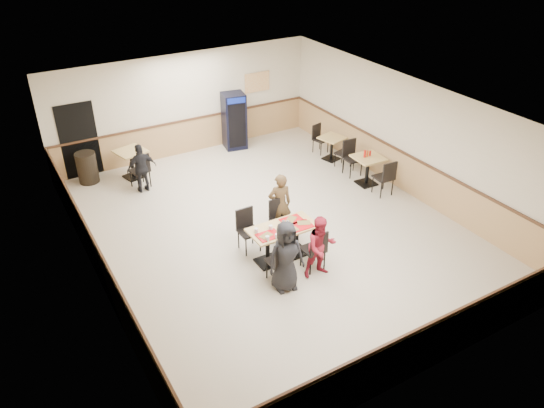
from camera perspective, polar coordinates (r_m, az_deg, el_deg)
ground at (r=12.49m, az=-0.09°, el=-2.65°), size 10.00×10.00×0.00m
room_shell at (r=14.93m, az=0.87°, el=5.72°), size 10.00×10.00×10.00m
main_table at (r=11.25m, az=1.13°, el=-3.64°), size 1.46×0.73×0.78m
main_chairs at (r=11.24m, az=0.90°, el=-3.82°), size 1.29×1.71×0.99m
diner_woman_left at (r=10.30m, az=1.49°, el=-5.66°), size 0.79×0.57×1.51m
diner_woman_right at (r=10.73m, az=5.27°, el=-4.62°), size 0.72×0.59×1.37m
diner_man_opposite at (r=11.97m, az=0.84°, el=-0.02°), size 0.62×0.48×1.51m
lone_diner at (r=14.17m, az=-13.83°, el=3.77°), size 0.79×0.34×1.33m
tabletop_clutter at (r=11.05m, az=1.33°, el=-2.57°), size 1.28×0.64×0.12m
side_table_near at (r=14.40m, az=10.26°, el=4.03°), size 0.78×0.78×0.80m
side_table_near_chair_south at (r=13.99m, az=11.90°, el=2.91°), size 0.49×0.49×1.01m
side_table_near_chair_north at (r=14.85m, az=8.69°, el=4.90°), size 0.49×0.49×1.01m
side_table_far at (r=15.69m, az=6.45°, el=6.35°), size 0.79×0.79×0.70m
side_table_far_chair_south at (r=15.30m, az=7.68°, el=5.52°), size 0.50×0.50×0.89m
side_table_far_chair_north at (r=16.11m, az=5.27°, el=6.99°), size 0.50×0.50×0.89m
condiment_caddy at (r=14.26m, az=10.17°, el=5.36°), size 0.23×0.06×0.20m
back_table at (r=15.02m, az=-14.86°, el=4.63°), size 0.91×0.91×0.80m
back_table_chair_lone at (r=14.47m, az=-14.09°, el=3.61°), size 0.57×0.57×1.02m
pepsi_cooler at (r=16.30m, az=-4.09°, el=8.90°), size 0.75×0.76×1.71m
trash_bin at (r=15.17m, az=-19.26°, el=3.72°), size 0.54×0.54×0.85m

